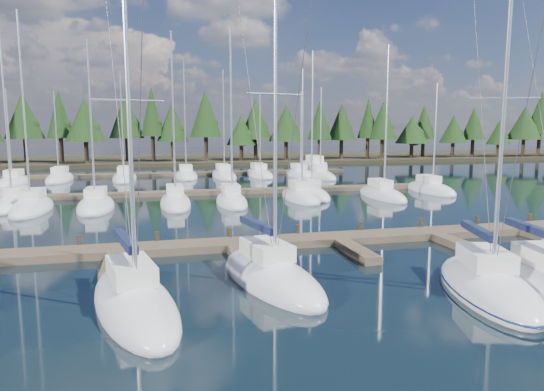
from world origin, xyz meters
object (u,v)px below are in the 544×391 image
object	(u,v)px
motor_yacht_right	(313,171)
front_sailboat_3	(271,276)
main_dock	(234,247)
front_sailboat_2	(134,302)
front_sailboat_4	(488,286)

from	to	relation	value
motor_yacht_right	front_sailboat_3	bearing A→B (deg)	-110.57
main_dock	motor_yacht_right	world-z (taller)	motor_yacht_right
main_dock	motor_yacht_right	distance (m)	42.90
front_sailboat_2	motor_yacht_right	world-z (taller)	front_sailboat_2
main_dock	front_sailboat_2	world-z (taller)	front_sailboat_2
main_dock	front_sailboat_4	bearing A→B (deg)	-45.84
front_sailboat_3	motor_yacht_right	xyz separation A→B (m)	(16.84, 44.86, 0.19)
main_dock	front_sailboat_4	distance (m)	12.50
main_dock	front_sailboat_4	world-z (taller)	front_sailboat_4
front_sailboat_2	front_sailboat_4	distance (m)	13.66
front_sailboat_3	front_sailboat_4	distance (m)	8.72
main_dock	motor_yacht_right	size ratio (longest dim) A/B	4.93
front_sailboat_2	front_sailboat_4	xyz separation A→B (m)	(13.58, -1.49, -0.01)
front_sailboat_2	front_sailboat_3	world-z (taller)	front_sailboat_3
main_dock	front_sailboat_2	xyz separation A→B (m)	(-4.87, -7.48, 0.09)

